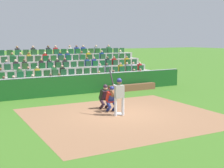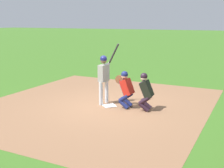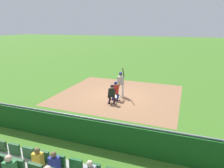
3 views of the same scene
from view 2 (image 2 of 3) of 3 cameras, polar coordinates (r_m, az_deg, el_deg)
The scene contains 6 objects.
ground_plane at distance 10.39m, azimuth -0.53°, elevation -4.31°, with size 160.00×160.00×0.00m, color #407323.
infield_dirt_patch at distance 10.61m, azimuth -2.97°, elevation -3.95°, with size 8.61×7.71×0.01m, color #976949.
home_plate_marker at distance 10.38m, azimuth -0.53°, elevation -4.23°, with size 0.44×0.44×0.02m, color white.
batter_at_plate at distance 10.42m, azimuth -1.56°, elevation 1.94°, with size 0.56×0.62×2.18m.
catcher_crouching at distance 10.06m, azimuth 2.66°, elevation -0.63°, with size 0.47×0.72×1.30m.
home_plate_umpire at distance 9.81m, azimuth 6.55°, elevation -1.16°, with size 0.48×0.48×1.29m.
Camera 2 is at (-8.97, -4.31, 2.99)m, focal length 46.94 mm.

